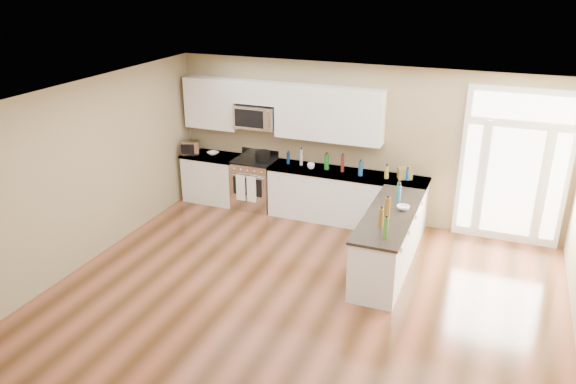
% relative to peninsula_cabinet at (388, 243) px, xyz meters
% --- Properties ---
extents(ground, '(8.00, 8.00, 0.00)m').
position_rel_peninsula_cabinet_xyz_m(ground, '(-0.93, -2.24, -0.43)').
color(ground, '#472A14').
extents(room_shell, '(8.00, 8.00, 8.00)m').
position_rel_peninsula_cabinet_xyz_m(room_shell, '(-0.93, -2.24, 1.27)').
color(room_shell, '#96855F').
rests_on(room_shell, ground).
extents(back_cabinet_left, '(1.10, 0.66, 0.94)m').
position_rel_peninsula_cabinet_xyz_m(back_cabinet_left, '(-3.80, 1.45, 0.00)').
color(back_cabinet_left, white).
rests_on(back_cabinet_left, ground).
extents(back_cabinet_right, '(2.85, 0.66, 0.94)m').
position_rel_peninsula_cabinet_xyz_m(back_cabinet_right, '(-1.08, 1.45, 0.00)').
color(back_cabinet_right, white).
rests_on(back_cabinet_right, ground).
extents(peninsula_cabinet, '(0.69, 2.32, 0.94)m').
position_rel_peninsula_cabinet_xyz_m(peninsula_cabinet, '(0.00, 0.00, 0.00)').
color(peninsula_cabinet, white).
rests_on(peninsula_cabinet, ground).
extents(upper_cabinet_left, '(1.04, 0.33, 0.95)m').
position_rel_peninsula_cabinet_xyz_m(upper_cabinet_left, '(-3.81, 1.59, 1.49)').
color(upper_cabinet_left, white).
rests_on(upper_cabinet_left, room_shell).
extents(upper_cabinet_right, '(1.94, 0.33, 0.95)m').
position_rel_peninsula_cabinet_xyz_m(upper_cabinet_right, '(-1.50, 1.59, 1.49)').
color(upper_cabinet_right, white).
rests_on(upper_cabinet_right, room_shell).
extents(upper_cabinet_short, '(0.82, 0.33, 0.40)m').
position_rel_peninsula_cabinet_xyz_m(upper_cabinet_short, '(-2.88, 1.59, 1.77)').
color(upper_cabinet_short, white).
rests_on(upper_cabinet_short, room_shell).
extents(microwave, '(0.78, 0.41, 0.42)m').
position_rel_peninsula_cabinet_xyz_m(microwave, '(-2.88, 1.56, 1.33)').
color(microwave, silver).
rests_on(microwave, room_shell).
extents(entry_door, '(1.70, 0.10, 2.60)m').
position_rel_peninsula_cabinet_xyz_m(entry_door, '(1.62, 1.71, 0.87)').
color(entry_door, white).
rests_on(entry_door, ground).
extents(kitchen_range, '(0.77, 0.68, 1.08)m').
position_rel_peninsula_cabinet_xyz_m(kitchen_range, '(-2.89, 1.45, 0.04)').
color(kitchen_range, silver).
rests_on(kitchen_range, ground).
extents(stockpot, '(0.36, 0.36, 0.21)m').
position_rel_peninsula_cabinet_xyz_m(stockpot, '(-2.71, 1.43, 0.62)').
color(stockpot, black).
rests_on(stockpot, kitchen_range).
extents(toaster_oven, '(0.39, 0.35, 0.27)m').
position_rel_peninsula_cabinet_xyz_m(toaster_oven, '(-4.17, 1.34, 0.64)').
color(toaster_oven, silver).
rests_on(toaster_oven, back_cabinet_left).
extents(cardboard_box, '(0.28, 0.25, 0.19)m').
position_rel_peninsula_cabinet_xyz_m(cardboard_box, '(-0.08, 1.53, 0.60)').
color(cardboard_box, brown).
rests_on(cardboard_box, back_cabinet_right).
extents(bowl_left, '(0.27, 0.27, 0.05)m').
position_rel_peninsula_cabinet_xyz_m(bowl_left, '(-3.78, 1.48, 0.53)').
color(bowl_left, white).
rests_on(bowl_left, back_cabinet_left).
extents(bowl_peninsula, '(0.20, 0.20, 0.06)m').
position_rel_peninsula_cabinet_xyz_m(bowl_peninsula, '(0.15, 0.19, 0.54)').
color(bowl_peninsula, white).
rests_on(bowl_peninsula, peninsula_cabinet).
extents(cup_counter, '(0.17, 0.17, 0.10)m').
position_rel_peninsula_cabinet_xyz_m(cup_counter, '(-1.74, 1.40, 0.56)').
color(cup_counter, white).
rests_on(cup_counter, back_cabinet_right).
extents(counter_bottles, '(2.39, 2.42, 0.31)m').
position_rel_peninsula_cabinet_xyz_m(counter_bottles, '(-0.63, 0.76, 0.64)').
color(counter_bottles, '#19591E').
rests_on(counter_bottles, back_cabinet_right).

